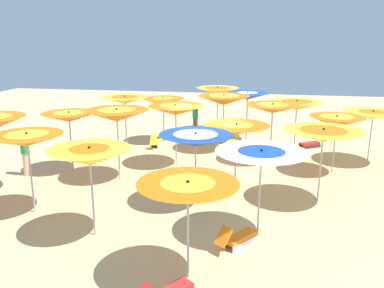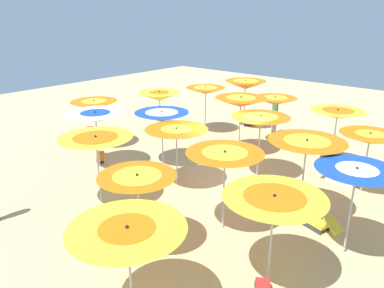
{
  "view_description": "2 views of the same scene",
  "coord_description": "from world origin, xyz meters",
  "px_view_note": "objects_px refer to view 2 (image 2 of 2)",
  "views": [
    {
      "loc": [
        -2.07,
        13.86,
        4.9
      ],
      "look_at": [
        0.49,
        -0.58,
        0.93
      ],
      "focal_mm": 37.28,
      "sensor_mm": 36.0,
      "label": 1
    },
    {
      "loc": [
        -10.15,
        -7.35,
        5.91
      ],
      "look_at": [
        -0.45,
        1.06,
        1.31
      ],
      "focal_mm": 34.89,
      "sensor_mm": 36.0,
      "label": 2
    }
  ],
  "objects_px": {
    "beach_umbrella_13": "(306,147)",
    "beachgoer_1": "(275,116)",
    "beach_umbrella_15": "(245,85)",
    "lounger_4": "(254,122)",
    "beach_umbrella_7": "(176,133)",
    "beach_umbrella_10": "(206,91)",
    "beach_umbrella_0": "(94,105)",
    "beach_umbrella_6": "(162,117)",
    "beach_umbrella_11": "(241,102)",
    "lounger_0": "(338,178)",
    "beach_umbrella_4": "(127,235)",
    "beach_umbrella_9": "(274,204)",
    "beach_umbrella_16": "(275,101)",
    "beach_umbrella_3": "(137,183)",
    "lounger_3": "(91,136)",
    "beach_umbrella_8": "(225,158)",
    "beach_umbrella_17": "(337,114)",
    "beach_umbrella_5": "(159,97)",
    "lounger_1": "(100,155)",
    "beach_umbrella_1": "(96,117)",
    "beach_umbrella_12": "(260,121)",
    "beach_umbrella_18": "(370,139)",
    "beach_umbrella_2": "(96,142)",
    "lounger_2": "(315,221)"
  },
  "relations": [
    {
      "from": "beach_umbrella_13",
      "to": "beachgoer_1",
      "type": "relative_size",
      "value": 1.39
    },
    {
      "from": "beach_umbrella_15",
      "to": "lounger_4",
      "type": "xyz_separation_m",
      "value": [
        0.71,
        -0.18,
        -2.11
      ]
    },
    {
      "from": "beach_umbrella_7",
      "to": "beach_umbrella_10",
      "type": "distance_m",
      "value": 6.38
    },
    {
      "from": "beach_umbrella_0",
      "to": "beach_umbrella_6",
      "type": "distance_m",
      "value": 3.84
    },
    {
      "from": "beach_umbrella_0",
      "to": "beach_umbrella_7",
      "type": "bearing_deg",
      "value": -95.92
    },
    {
      "from": "beach_umbrella_11",
      "to": "lounger_0",
      "type": "distance_m",
      "value": 4.9
    },
    {
      "from": "beach_umbrella_4",
      "to": "beach_umbrella_9",
      "type": "bearing_deg",
      "value": -29.12
    },
    {
      "from": "beach_umbrella_16",
      "to": "beach_umbrella_3",
      "type": "bearing_deg",
      "value": -170.88
    },
    {
      "from": "beach_umbrella_9",
      "to": "beach_umbrella_15",
      "type": "distance_m",
      "value": 12.08
    },
    {
      "from": "beach_umbrella_11",
      "to": "beach_umbrella_16",
      "type": "height_order",
      "value": "beach_umbrella_11"
    },
    {
      "from": "lounger_3",
      "to": "lounger_4",
      "type": "relative_size",
      "value": 1.09
    },
    {
      "from": "beach_umbrella_8",
      "to": "lounger_3",
      "type": "relative_size",
      "value": 1.84
    },
    {
      "from": "beach_umbrella_8",
      "to": "beach_umbrella_17",
      "type": "relative_size",
      "value": 0.98
    },
    {
      "from": "beach_umbrella_5",
      "to": "beach_umbrella_7",
      "type": "relative_size",
      "value": 1.08
    },
    {
      "from": "lounger_1",
      "to": "lounger_4",
      "type": "xyz_separation_m",
      "value": [
        8.51,
        -2.18,
        -0.0
      ]
    },
    {
      "from": "beach_umbrella_1",
      "to": "beach_umbrella_12",
      "type": "distance_m",
      "value": 6.25
    },
    {
      "from": "beach_umbrella_11",
      "to": "beach_umbrella_15",
      "type": "xyz_separation_m",
      "value": [
        3.37,
        1.97,
        0.01
      ]
    },
    {
      "from": "beach_umbrella_4",
      "to": "beach_umbrella_18",
      "type": "xyz_separation_m",
      "value": [
        8.87,
        -1.71,
        0.02
      ]
    },
    {
      "from": "beach_umbrella_0",
      "to": "beach_umbrella_15",
      "type": "height_order",
      "value": "beach_umbrella_15"
    },
    {
      "from": "beach_umbrella_18",
      "to": "beachgoer_1",
      "type": "relative_size",
      "value": 1.21
    },
    {
      "from": "beach_umbrella_6",
      "to": "beach_umbrella_17",
      "type": "xyz_separation_m",
      "value": [
        4.03,
        -5.39,
        0.22
      ]
    },
    {
      "from": "beach_umbrella_6",
      "to": "beach_umbrella_15",
      "type": "height_order",
      "value": "beach_umbrella_15"
    },
    {
      "from": "lounger_3",
      "to": "beach_umbrella_18",
      "type": "bearing_deg",
      "value": 49.99
    },
    {
      "from": "beach_umbrella_7",
      "to": "beach_umbrella_15",
      "type": "distance_m",
      "value": 7.74
    },
    {
      "from": "beach_umbrella_4",
      "to": "beach_umbrella_7",
      "type": "relative_size",
      "value": 1.05
    },
    {
      "from": "beach_umbrella_2",
      "to": "beach_umbrella_5",
      "type": "xyz_separation_m",
      "value": [
        5.87,
        3.21,
        -0.01
      ]
    },
    {
      "from": "beach_umbrella_9",
      "to": "beach_umbrella_12",
      "type": "xyz_separation_m",
      "value": [
        4.74,
        3.21,
        0.21
      ]
    },
    {
      "from": "beach_umbrella_6",
      "to": "beach_umbrella_8",
      "type": "relative_size",
      "value": 0.94
    },
    {
      "from": "beach_umbrella_2",
      "to": "beach_umbrella_17",
      "type": "height_order",
      "value": "beach_umbrella_17"
    },
    {
      "from": "beach_umbrella_9",
      "to": "beach_umbrella_6",
      "type": "bearing_deg",
      "value": 63.76
    },
    {
      "from": "lounger_0",
      "to": "lounger_4",
      "type": "xyz_separation_m",
      "value": [
        4.24,
        6.22,
        -0.01
      ]
    },
    {
      "from": "beach_umbrella_0",
      "to": "beach_umbrella_12",
      "type": "bearing_deg",
      "value": -75.93
    },
    {
      "from": "beach_umbrella_2",
      "to": "beach_umbrella_8",
      "type": "distance_m",
      "value": 4.13
    },
    {
      "from": "beach_umbrella_13",
      "to": "beachgoer_1",
      "type": "distance_m",
      "value": 8.24
    },
    {
      "from": "beach_umbrella_1",
      "to": "beach_umbrella_9",
      "type": "xyz_separation_m",
      "value": [
        -1.48,
        -8.53,
        -0.09
      ]
    },
    {
      "from": "beach_umbrella_10",
      "to": "lounger_2",
      "type": "xyz_separation_m",
      "value": [
        -5.02,
        -8.15,
        -1.94
      ]
    },
    {
      "from": "lounger_1",
      "to": "beach_umbrella_12",
      "type": "bearing_deg",
      "value": 61.77
    },
    {
      "from": "beach_umbrella_0",
      "to": "beach_umbrella_5",
      "type": "distance_m",
      "value": 3.05
    },
    {
      "from": "beach_umbrella_12",
      "to": "beachgoer_1",
      "type": "xyz_separation_m",
      "value": [
        5.09,
        2.16,
        -1.23
      ]
    },
    {
      "from": "beach_umbrella_16",
      "to": "beach_umbrella_15",
      "type": "bearing_deg",
      "value": 61.49
    },
    {
      "from": "beach_umbrella_6",
      "to": "beach_umbrella_13",
      "type": "bearing_deg",
      "value": -92.07
    },
    {
      "from": "beach_umbrella_9",
      "to": "beach_umbrella_4",
      "type": "bearing_deg",
      "value": 150.88
    },
    {
      "from": "beach_umbrella_7",
      "to": "beach_umbrella_15",
      "type": "bearing_deg",
      "value": 15.56
    },
    {
      "from": "beach_umbrella_1",
      "to": "beachgoer_1",
      "type": "xyz_separation_m",
      "value": [
        8.36,
        -3.17,
        -1.11
      ]
    },
    {
      "from": "beach_umbrella_3",
      "to": "lounger_1",
      "type": "xyz_separation_m",
      "value": [
        3.11,
        6.01,
        -1.73
      ]
    },
    {
      "from": "beach_umbrella_2",
      "to": "lounger_2",
      "type": "relative_size",
      "value": 1.57
    },
    {
      "from": "beach_umbrella_2",
      "to": "beach_umbrella_10",
      "type": "bearing_deg",
      "value": 15.28
    },
    {
      "from": "beachgoer_1",
      "to": "beach_umbrella_11",
      "type": "bearing_deg",
      "value": 32.24
    },
    {
      "from": "beach_umbrella_3",
      "to": "beachgoer_1",
      "type": "relative_size",
      "value": 1.22
    },
    {
      "from": "beach_umbrella_18",
      "to": "lounger_3",
      "type": "distance_m",
      "value": 12.2
    }
  ]
}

